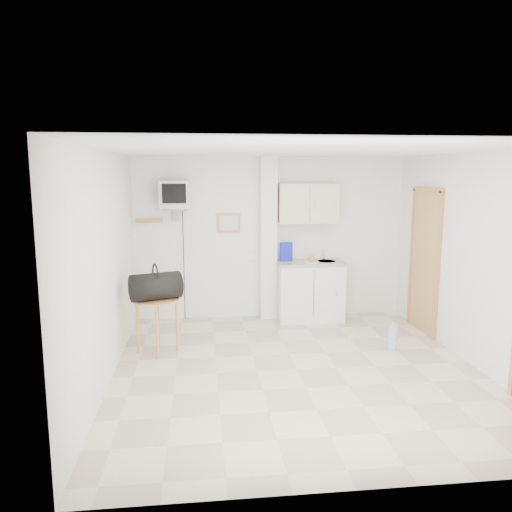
{
  "coord_description": "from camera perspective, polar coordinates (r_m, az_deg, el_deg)",
  "views": [
    {
      "loc": [
        -1.09,
        -5.41,
        2.26
      ],
      "look_at": [
        -0.41,
        0.6,
        1.25
      ],
      "focal_mm": 35.0,
      "sensor_mm": 36.0,
      "label": 1
    }
  ],
  "objects": [
    {
      "name": "crt_television",
      "position": [
        7.45,
        -9.26,
        6.86
      ],
      "size": [
        0.44,
        0.45,
        2.15
      ],
      "color": "slate",
      "rests_on": "ground"
    },
    {
      "name": "room_envelope",
      "position": [
        5.71,
        7.11,
        2.13
      ],
      "size": [
        4.24,
        4.54,
        2.55
      ],
      "color": "white",
      "rests_on": "ground"
    },
    {
      "name": "water_bottle",
      "position": [
        6.73,
        15.34,
        -9.03
      ],
      "size": [
        0.12,
        0.12,
        0.36
      ],
      "color": "#95AAC8",
      "rests_on": "ground"
    },
    {
      "name": "duffel_bag",
      "position": [
        6.33,
        -11.4,
        -3.4
      ],
      "size": [
        0.7,
        0.53,
        0.46
      ],
      "rotation": [
        0.0,
        0.0,
        0.35
      ],
      "color": "black",
      "rests_on": "round_table"
    },
    {
      "name": "kitchenette",
      "position": [
        7.74,
        6.09,
        -1.42
      ],
      "size": [
        1.03,
        0.58,
        2.1
      ],
      "color": "white",
      "rests_on": "ground"
    },
    {
      "name": "ground",
      "position": [
        5.97,
        4.7,
        -12.81
      ],
      "size": [
        4.5,
        4.5,
        0.0
      ],
      "primitive_type": "plane",
      "color": "beige",
      "rests_on": "ground"
    },
    {
      "name": "round_table",
      "position": [
        6.44,
        -11.25,
        -5.74
      ],
      "size": [
        0.57,
        0.57,
        0.7
      ],
      "rotation": [
        0.0,
        0.0,
        0.06
      ],
      "color": "#B37843",
      "rests_on": "ground"
    }
  ]
}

